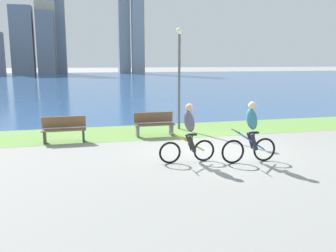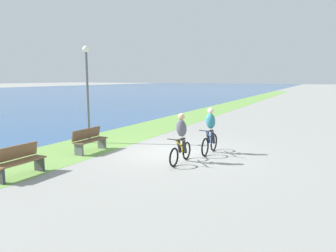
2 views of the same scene
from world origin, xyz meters
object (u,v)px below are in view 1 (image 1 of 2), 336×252
(cyclist_trailing, at_px, (251,133))
(lamppost_tall, at_px, (179,64))
(bench_far_along_path, at_px, (154,124))
(cyclist_lead, at_px, (189,133))
(bench_near_path, at_px, (64,129))

(cyclist_trailing, bearing_deg, lamppost_tall, 95.85)
(cyclist_trailing, height_order, lamppost_tall, lamppost_tall)
(cyclist_trailing, relative_size, bench_far_along_path, 1.14)
(lamppost_tall, bearing_deg, bench_far_along_path, -138.31)
(cyclist_trailing, bearing_deg, cyclist_lead, 165.88)
(cyclist_trailing, height_order, bench_far_along_path, cyclist_trailing)
(bench_near_path, distance_m, lamppost_tall, 5.30)
(cyclist_lead, relative_size, bench_near_path, 1.11)
(cyclist_trailing, distance_m, bench_near_path, 6.48)
(bench_far_along_path, distance_m, lamppost_tall, 2.84)
(cyclist_lead, height_order, cyclist_trailing, cyclist_trailing)
(bench_far_along_path, xyz_separation_m, lamppost_tall, (1.31, 1.16, 2.24))
(cyclist_trailing, bearing_deg, bench_far_along_path, 113.90)
(cyclist_trailing, relative_size, lamppost_tall, 0.41)
(bench_far_along_path, bearing_deg, bench_near_path, -175.40)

